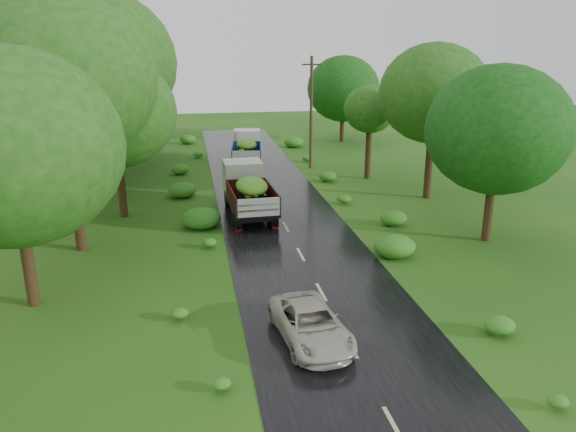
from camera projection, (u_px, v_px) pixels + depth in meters
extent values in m
plane|color=#16490F|center=(350.00, 346.00, 17.88)|extent=(120.00, 120.00, 0.00)
cube|color=black|center=(315.00, 282.00, 22.57)|extent=(6.50, 80.00, 0.02)
cube|color=#BFB78C|center=(394.00, 426.00, 14.12)|extent=(0.12, 1.60, 0.00)
cube|color=#BFB78C|center=(350.00, 345.00, 17.87)|extent=(0.12, 1.60, 0.00)
cube|color=#BFB78C|center=(321.00, 292.00, 21.63)|extent=(0.12, 1.60, 0.00)
cube|color=#BFB78C|center=(301.00, 254.00, 25.38)|extent=(0.12, 1.60, 0.00)
cube|color=#BFB78C|center=(286.00, 227.00, 29.14)|extent=(0.12, 1.60, 0.00)
cube|color=#BFB78C|center=(274.00, 205.00, 32.89)|extent=(0.12, 1.60, 0.00)
cube|color=#BFB78C|center=(265.00, 188.00, 36.65)|extent=(0.12, 1.60, 0.00)
cube|color=#BFB78C|center=(257.00, 174.00, 40.40)|extent=(0.12, 1.60, 0.00)
cube|color=#BFB78C|center=(251.00, 163.00, 44.16)|extent=(0.12, 1.60, 0.00)
cube|color=#BFB78C|center=(246.00, 153.00, 47.91)|extent=(0.12, 1.60, 0.00)
cube|color=#BFB78C|center=(241.00, 145.00, 51.67)|extent=(0.12, 1.60, 0.00)
cube|color=#BFB78C|center=(237.00, 138.00, 55.42)|extent=(0.12, 1.60, 0.00)
cube|color=black|center=(249.00, 205.00, 30.77)|extent=(1.95, 5.59, 0.27)
cylinder|color=black|center=(228.00, 199.00, 32.48)|extent=(0.32, 0.99, 0.98)
cylinder|color=black|center=(260.00, 197.00, 32.88)|extent=(0.32, 0.99, 0.98)
cylinder|color=black|center=(235.00, 215.00, 29.45)|extent=(0.32, 0.99, 0.98)
cylinder|color=black|center=(271.00, 213.00, 29.85)|extent=(0.32, 0.99, 0.98)
cylinder|color=black|center=(238.00, 221.00, 28.52)|extent=(0.32, 0.99, 0.98)
cylinder|color=black|center=(274.00, 219.00, 28.92)|extent=(0.32, 0.99, 0.98)
cube|color=maroon|center=(239.00, 227.00, 28.27)|extent=(0.33, 0.06, 0.44)
cube|color=maroon|center=(276.00, 225.00, 28.68)|extent=(0.33, 0.06, 0.44)
cube|color=silver|center=(243.00, 177.00, 32.50)|extent=(2.25, 1.96, 1.86)
cube|color=black|center=(252.00, 206.00, 29.75)|extent=(2.45, 4.31, 0.16)
cube|color=#48100C|center=(231.00, 198.00, 29.36)|extent=(0.28, 4.21, 0.93)
cube|color=#48100C|center=(272.00, 195.00, 29.82)|extent=(0.28, 4.21, 0.93)
cube|color=#48100C|center=(246.00, 187.00, 31.51)|extent=(2.25, 0.19, 0.93)
cube|color=silver|center=(259.00, 207.00, 27.67)|extent=(2.25, 0.19, 0.93)
ellipsoid|color=#3B911A|center=(252.00, 186.00, 29.41)|extent=(2.06, 3.62, 0.98)
cube|color=black|center=(247.00, 158.00, 42.93)|extent=(2.21, 5.34, 0.26)
cylinder|color=black|center=(236.00, 155.00, 44.72)|extent=(0.37, 0.95, 0.92)
cylinder|color=black|center=(259.00, 155.00, 44.81)|extent=(0.37, 0.95, 0.92)
cylinder|color=black|center=(235.00, 164.00, 41.80)|extent=(0.37, 0.95, 0.92)
cylinder|color=black|center=(259.00, 163.00, 41.89)|extent=(0.37, 0.95, 0.92)
cylinder|color=black|center=(234.00, 166.00, 40.91)|extent=(0.37, 0.95, 0.92)
cylinder|color=black|center=(259.00, 166.00, 41.00)|extent=(0.37, 0.95, 0.92)
cube|color=maroon|center=(234.00, 170.00, 40.67)|extent=(0.32, 0.07, 0.41)
cube|color=maroon|center=(259.00, 170.00, 40.76)|extent=(0.32, 0.07, 0.41)
cube|color=silver|center=(247.00, 141.00, 44.60)|extent=(2.23, 1.98, 1.75)
cube|color=black|center=(247.00, 158.00, 41.95)|extent=(2.59, 4.19, 0.15)
cube|color=navy|center=(233.00, 152.00, 41.74)|extent=(0.56, 3.94, 0.87)
cube|color=navy|center=(260.00, 152.00, 41.85)|extent=(0.56, 3.94, 0.87)
cube|color=navy|center=(247.00, 147.00, 43.64)|extent=(2.11, 0.33, 0.87)
cube|color=silver|center=(246.00, 157.00, 39.94)|extent=(2.11, 0.33, 0.87)
ellipsoid|color=#3B911A|center=(246.00, 144.00, 41.63)|extent=(2.17, 3.52, 0.92)
imported|color=beige|center=(311.00, 324.00, 17.99)|extent=(2.40, 4.38, 1.16)
cylinder|color=#382616|center=(311.00, 113.00, 41.27)|extent=(0.29, 0.29, 8.20)
cube|color=#382616|center=(312.00, 64.00, 40.22)|extent=(1.38, 0.60, 0.10)
cylinder|color=black|center=(22.00, 219.00, 19.67)|extent=(0.44, 0.44, 6.63)
ellipsoid|color=#0C420F|center=(11.00, 148.00, 18.91)|extent=(3.89, 3.89, 3.50)
cylinder|color=black|center=(71.00, 157.00, 24.75)|extent=(0.49, 0.49, 8.76)
ellipsoid|color=#0C420F|center=(62.00, 79.00, 23.75)|extent=(4.01, 4.01, 3.61)
cylinder|color=black|center=(119.00, 159.00, 29.92)|extent=(0.43, 0.43, 6.45)
ellipsoid|color=#0C420F|center=(115.00, 112.00, 29.18)|extent=(3.58, 3.58, 3.22)
cylinder|color=black|center=(85.00, 120.00, 35.16)|extent=(0.50, 0.50, 9.02)
ellipsoid|color=#0C420F|center=(79.00, 63.00, 34.12)|extent=(4.62, 4.62, 4.16)
cylinder|color=black|center=(106.00, 127.00, 38.83)|extent=(0.45, 0.45, 6.97)
ellipsoid|color=#0C420F|center=(102.00, 88.00, 38.03)|extent=(4.09, 4.09, 3.68)
cylinder|color=black|center=(100.00, 107.00, 43.47)|extent=(0.49, 0.49, 8.62)
ellipsoid|color=#0C420F|center=(95.00, 63.00, 42.49)|extent=(4.94, 4.94, 4.45)
cylinder|color=black|center=(132.00, 106.00, 50.04)|extent=(0.45, 0.45, 7.21)
ellipsoid|color=#0C420F|center=(129.00, 75.00, 49.21)|extent=(3.50, 3.50, 3.15)
cylinder|color=black|center=(492.00, 179.00, 26.35)|extent=(0.43, 0.43, 6.10)
ellipsoid|color=#164E13|center=(498.00, 130.00, 25.65)|extent=(3.64, 3.64, 3.27)
cylinder|color=black|center=(431.00, 140.00, 33.47)|extent=(0.45, 0.45, 7.17)
ellipsoid|color=#164E13|center=(434.00, 93.00, 32.65)|extent=(3.60, 3.60, 3.24)
cylinder|color=black|center=(369.00, 140.00, 38.55)|extent=(0.41, 0.41, 5.46)
ellipsoid|color=#164E13|center=(370.00, 109.00, 37.92)|extent=(2.67, 2.67, 2.41)
cylinder|color=black|center=(343.00, 112.00, 52.64)|extent=(0.41, 0.41, 5.60)
ellipsoid|color=#164E13|center=(343.00, 89.00, 51.99)|extent=(3.67, 3.67, 3.30)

